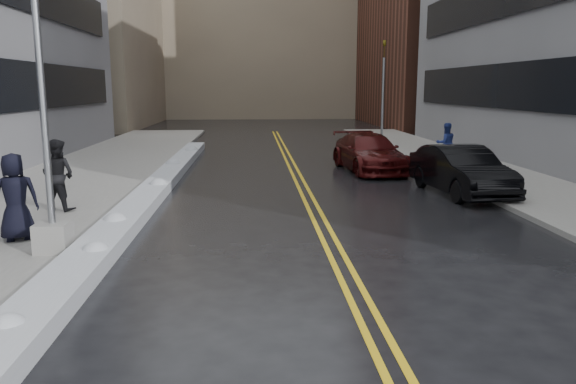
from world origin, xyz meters
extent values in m
plane|color=black|center=(0.00, 0.00, 0.00)|extent=(160.00, 160.00, 0.00)
cube|color=gray|center=(-5.75, 10.00, 0.07)|extent=(5.50, 50.00, 0.15)
cube|color=gray|center=(10.00, 10.00, 0.07)|extent=(4.00, 50.00, 0.15)
cube|color=gold|center=(2.35, 10.00, 0.00)|extent=(0.12, 50.00, 0.01)
cube|color=gold|center=(2.65, 10.00, 0.00)|extent=(0.12, 50.00, 0.01)
cube|color=silver|center=(-2.45, 8.00, 0.17)|extent=(0.90, 30.00, 0.34)
cube|color=gray|center=(-15.50, 44.00, 9.00)|extent=(14.00, 22.00, 18.00)
cube|color=gray|center=(2.00, 60.00, 11.00)|extent=(36.00, 16.00, 22.00)
cube|color=gray|center=(-3.30, 2.00, 0.45)|extent=(0.65, 0.65, 0.60)
cylinder|color=gray|center=(-3.30, 2.00, 4.25)|extent=(0.14, 0.14, 7.00)
cylinder|color=maroon|center=(9.00, 10.00, 0.45)|extent=(0.24, 0.24, 0.60)
sphere|color=maroon|center=(9.00, 10.00, 0.75)|extent=(0.26, 0.26, 0.26)
cylinder|color=maroon|center=(9.00, 10.00, 0.50)|extent=(0.25, 0.10, 0.10)
cylinder|color=gray|center=(8.50, 24.00, 2.65)|extent=(0.14, 0.14, 5.00)
imported|color=#594C0C|center=(8.50, 24.00, 5.65)|extent=(0.16, 0.20, 1.00)
imported|color=black|center=(-4.50, 5.99, 1.12)|extent=(1.13, 1.00, 1.94)
imported|color=black|center=(-4.39, 2.97, 1.11)|extent=(1.11, 0.96, 1.92)
imported|color=navy|center=(9.18, 14.65, 1.04)|extent=(0.88, 0.70, 1.78)
imported|color=black|center=(7.50, 8.28, 0.79)|extent=(2.18, 4.96, 1.59)
imported|color=#380909|center=(5.60, 13.64, 0.77)|extent=(2.68, 5.50, 1.54)
camera|label=1|loc=(0.78, -9.32, 3.45)|focal=35.00mm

